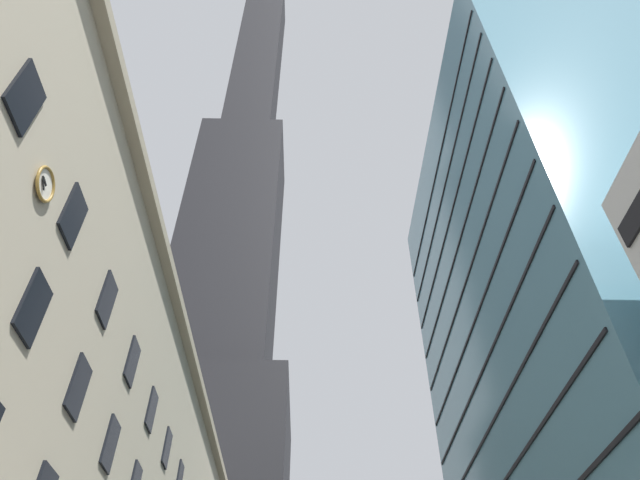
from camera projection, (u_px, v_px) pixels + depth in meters
The scene contains 2 objects.
dark_skyscraper at pixel (222, 306), 103.88m from camera, with size 26.25×26.25×219.37m.
glass_office_midrise at pixel (591, 335), 45.42m from camera, with size 18.96×35.20×54.95m.
Camera 1 is at (-2.17, -11.60, 1.52)m, focal length 31.79 mm.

